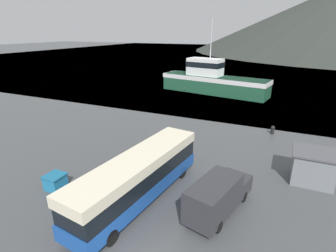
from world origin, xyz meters
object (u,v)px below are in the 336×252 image
delivery_van (218,195)px  dock_kiosk (313,166)px  tour_bus (139,176)px  storage_bin (55,182)px  small_boat (245,92)px  fishing_boat (212,80)px

delivery_van → dock_kiosk: size_ratio=1.96×
tour_bus → storage_bin: 6.36m
tour_bus → small_boat: tour_bus is taller
delivery_van → dock_kiosk: bearing=63.0°
tour_bus → small_boat: bearing=94.4°
tour_bus → delivery_van: bearing=16.1°
fishing_boat → tour_bus: bearing=17.2°
storage_bin → small_boat: storage_bin is taller
delivery_van → small_boat: (-3.34, 33.29, -0.80)m
delivery_van → dock_kiosk: dock_kiosk is taller
tour_bus → fishing_boat: fishing_boat is taller
fishing_boat → dock_kiosk: bearing=39.7°
delivery_van → storage_bin: 11.32m
tour_bus → small_boat: size_ratio=1.91×
small_boat → fishing_boat: bearing=29.9°
tour_bus → storage_bin: bearing=-160.7°
tour_bus → dock_kiosk: tour_bus is taller
tour_bus → small_boat: 34.14m
fishing_boat → dock_kiosk: size_ratio=6.39×
delivery_van → small_boat: size_ratio=1.00×
storage_bin → dock_kiosk: dock_kiosk is taller
delivery_van → storage_bin: (-11.10, -2.10, -0.71)m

